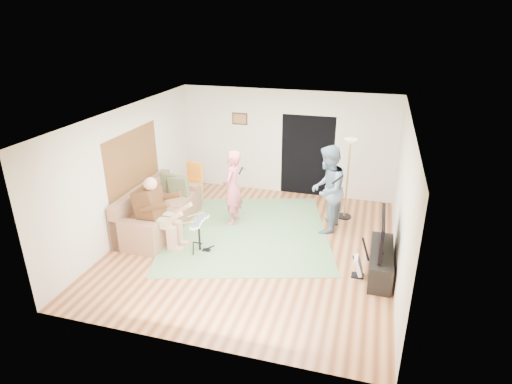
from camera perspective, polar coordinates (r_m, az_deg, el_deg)
floor at (r=8.88m, az=-0.24°, el=-7.14°), size 6.00×6.00×0.00m
walls at (r=8.29m, az=-0.25°, el=0.98°), size 5.50×6.00×2.70m
ceiling at (r=7.89m, az=-0.27°, el=10.13°), size 6.00×6.00×0.00m
window_blinds at (r=9.47m, az=-16.10°, el=4.19°), size 0.00×2.05×2.05m
doorway at (r=11.03m, az=6.85°, el=4.78°), size 2.10×0.00×2.10m
picture_frame at (r=11.21m, az=-2.18°, el=9.73°), size 0.42×0.03×0.32m
area_rug at (r=9.39m, az=-1.47°, el=-5.32°), size 4.37×4.41×0.02m
sofa at (r=9.68m, az=-13.19°, el=-2.98°), size 0.97×2.35×0.95m
drummer at (r=8.86m, az=-12.76°, el=-3.61°), size 0.95×0.53×1.47m
drum_kit at (r=8.64m, az=-7.56°, el=-5.97°), size 0.37×0.67×0.69m
singer at (r=9.47m, az=-3.15°, el=0.57°), size 0.42×0.63×1.71m
microphone at (r=9.26m, az=-2.04°, el=2.86°), size 0.06×0.06×0.24m
guitarist at (r=9.21m, az=9.47°, el=0.33°), size 0.81×1.00×1.92m
guitar_held at (r=9.07m, az=10.87°, el=2.21°), size 0.29×0.61×0.26m
guitar_spare at (r=8.02m, az=13.56°, el=-9.50°), size 0.29×0.26×0.81m
torchiere_lamp at (r=9.78m, az=12.24°, el=3.57°), size 0.34×0.34×1.89m
dining_chair at (r=10.75m, az=-8.56°, el=0.34°), size 0.52×0.54×1.03m
tv_cabinet at (r=8.18m, az=16.30°, el=-8.97°), size 0.40×1.40×0.50m
television at (r=7.88m, az=16.41°, el=-5.21°), size 0.06×1.17×0.64m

